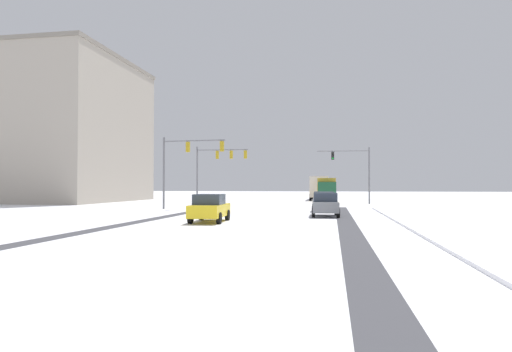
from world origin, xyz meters
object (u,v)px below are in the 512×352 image
Objects in this scene: traffic_signal_far_left at (217,162)px; box_truck_delivery at (326,189)px; traffic_signal_near_left at (185,157)px; bus_oncoming at (320,186)px; car_grey_second at (325,204)px; car_yellow_cab_third at (210,208)px; car_white_lead at (324,201)px; traffic_signal_far_right at (355,165)px; office_building_far_left_block at (53,131)px.

traffic_signal_far_left is 14.36m from box_truck_delivery.
traffic_signal_near_left is 30.21m from bus_oncoming.
car_yellow_cab_third is at bearing -137.87° from car_grey_second.
traffic_signal_near_left is 0.87× the size of box_truck_delivery.
car_grey_second is at bearing -88.23° from car_white_lead.
traffic_signal_near_left is at bearing -111.77° from bus_oncoming.
box_truck_delivery is at bearing 90.55° from car_grey_second.
traffic_signal_near_left is at bearing 150.39° from car_grey_second.
car_yellow_cab_third is at bearing -97.18° from bus_oncoming.
traffic_signal_near_left is at bearing -125.16° from box_truck_delivery.
traffic_signal_far_right is 0.59× the size of bus_oncoming.
traffic_signal_far_left is (-15.24, -3.88, 0.36)m from traffic_signal_far_right.
car_grey_second is 24.58m from box_truck_delivery.
car_grey_second is (12.52, -7.12, -3.82)m from traffic_signal_near_left.
office_building_far_left_block is at bearing -177.27° from box_truck_delivery.
traffic_signal_far_left reaches higher than car_grey_second.
traffic_signal_far_right is at bearing 70.55° from car_yellow_cab_third.
traffic_signal_near_left reaches higher than car_white_lead.
traffic_signal_far_left is at bearing -12.94° from office_building_far_left_block.
traffic_signal_near_left is 1.00× the size of traffic_signal_far_right.
box_truck_delivery is at bearing 2.73° from office_building_far_left_block.
car_yellow_cab_third is (-6.33, -12.02, 0.00)m from car_white_lead.
traffic_signal_far_left is 0.59× the size of bus_oncoming.
box_truck_delivery reaches higher than car_yellow_cab_third.
bus_oncoming is 37.82m from office_building_far_left_block.
traffic_signal_far_right and traffic_signal_far_left have the same top height.
office_building_far_left_block reaches higher than car_white_lead.
car_yellow_cab_third is (-9.56, -27.07, -3.61)m from traffic_signal_far_right.
traffic_signal_far_left is 21.53m from car_grey_second.
car_yellow_cab_third is at bearing -101.66° from box_truck_delivery.
car_grey_second is at bearing -32.12° from office_building_far_left_block.
car_white_lead is 0.98× the size of car_yellow_cab_third.
traffic_signal_near_left is 14.90m from car_grey_second.
traffic_signal_near_left is 14.83m from car_yellow_cab_third.
office_building_far_left_block is (-24.17, 5.55, 4.63)m from traffic_signal_far_left.
car_grey_second is (-3.04, -21.17, -3.61)m from traffic_signal_far_right.
traffic_signal_far_left is 24.20m from car_yellow_cab_third.
traffic_signal_near_left is 21.55m from box_truck_delivery.
office_building_far_left_block reaches higher than traffic_signal_far_left.
box_truck_delivery reaches higher than car_grey_second.
office_building_far_left_block is at bearing -160.76° from bus_oncoming.
traffic_signal_far_left is 21.01m from bus_oncoming.
office_building_far_left_block is at bearing 147.88° from car_grey_second.
bus_oncoming is at bearing 92.32° from car_white_lead.
bus_oncoming is 0.53× the size of office_building_far_left_block.
box_truck_delivery is at bearing 31.29° from traffic_signal_far_left.
traffic_signal_far_right is 1.56× the size of car_grey_second.
car_white_lead is at bearing -42.92° from traffic_signal_far_left.
car_white_lead is 28.99m from bus_oncoming.
car_yellow_cab_third is 0.38× the size of bus_oncoming.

